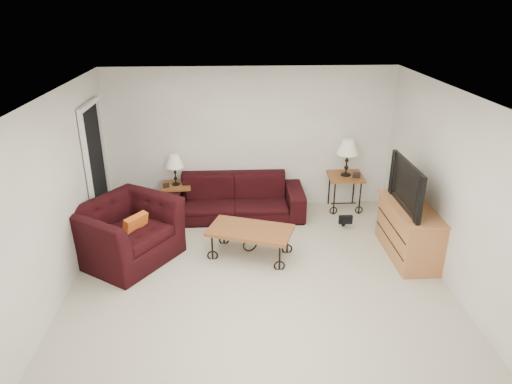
% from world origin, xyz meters
% --- Properties ---
extents(ground, '(5.00, 5.00, 0.00)m').
position_xyz_m(ground, '(0.00, 0.00, 0.00)').
color(ground, '#BDB7A1').
rests_on(ground, ground).
extents(wall_back, '(5.00, 0.02, 2.50)m').
position_xyz_m(wall_back, '(0.00, 2.50, 1.25)').
color(wall_back, white).
rests_on(wall_back, ground).
extents(wall_front, '(5.00, 0.02, 2.50)m').
position_xyz_m(wall_front, '(0.00, -2.50, 1.25)').
color(wall_front, white).
rests_on(wall_front, ground).
extents(wall_left, '(0.02, 5.00, 2.50)m').
position_xyz_m(wall_left, '(-2.50, 0.00, 1.25)').
color(wall_left, white).
rests_on(wall_left, ground).
extents(wall_right, '(0.02, 5.00, 2.50)m').
position_xyz_m(wall_right, '(2.50, 0.00, 1.25)').
color(wall_right, white).
rests_on(wall_right, ground).
extents(ceiling, '(5.00, 5.00, 0.00)m').
position_xyz_m(ceiling, '(0.00, 0.00, 2.50)').
color(ceiling, white).
rests_on(ceiling, wall_back).
extents(doorway, '(0.08, 0.94, 2.04)m').
position_xyz_m(doorway, '(-2.47, 1.65, 1.02)').
color(doorway, black).
rests_on(doorway, ground).
extents(sofa, '(2.40, 0.94, 0.70)m').
position_xyz_m(sofa, '(-0.31, 2.02, 0.35)').
color(sofa, black).
rests_on(sofa, ground).
extents(side_table_left, '(0.54, 0.54, 0.54)m').
position_xyz_m(side_table_left, '(-1.32, 2.20, 0.27)').
color(side_table_left, brown).
rests_on(side_table_left, ground).
extents(side_table_right, '(0.62, 0.62, 0.65)m').
position_xyz_m(side_table_right, '(1.66, 2.20, 0.33)').
color(side_table_right, brown).
rests_on(side_table_right, ground).
extents(lamp_left, '(0.33, 0.33, 0.54)m').
position_xyz_m(lamp_left, '(-1.32, 2.20, 0.81)').
color(lamp_left, black).
rests_on(lamp_left, side_table_left).
extents(lamp_right, '(0.38, 0.38, 0.65)m').
position_xyz_m(lamp_right, '(1.66, 2.20, 0.98)').
color(lamp_right, black).
rests_on(lamp_right, side_table_right).
extents(photo_frame_left, '(0.11, 0.04, 0.09)m').
position_xyz_m(photo_frame_left, '(-1.47, 2.05, 0.58)').
color(photo_frame_left, black).
rests_on(photo_frame_left, side_table_left).
extents(photo_frame_right, '(0.13, 0.05, 0.11)m').
position_xyz_m(photo_frame_right, '(1.81, 2.05, 0.71)').
color(photo_frame_right, black).
rests_on(photo_frame_right, side_table_right).
extents(coffee_table, '(1.34, 1.01, 0.45)m').
position_xyz_m(coffee_table, '(-0.09, 0.63, 0.22)').
color(coffee_table, brown).
rests_on(coffee_table, ground).
extents(armchair, '(1.71, 1.75, 0.86)m').
position_xyz_m(armchair, '(-1.88, 0.67, 0.43)').
color(armchair, black).
rests_on(armchair, ground).
extents(throw_pillow, '(0.31, 0.38, 0.39)m').
position_xyz_m(throw_pillow, '(-1.73, 0.62, 0.52)').
color(throw_pillow, orange).
rests_on(throw_pillow, armchair).
extents(tv_stand, '(0.54, 1.31, 0.78)m').
position_xyz_m(tv_stand, '(2.23, 0.55, 0.39)').
color(tv_stand, '#BE7446').
rests_on(tv_stand, ground).
extents(television, '(0.15, 1.17, 0.67)m').
position_xyz_m(television, '(2.21, 0.55, 1.12)').
color(television, black).
rests_on(television, tv_stand).
extents(backpack, '(0.39, 0.33, 0.44)m').
position_xyz_m(backpack, '(1.51, 1.51, 0.22)').
color(backpack, black).
rests_on(backpack, ground).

